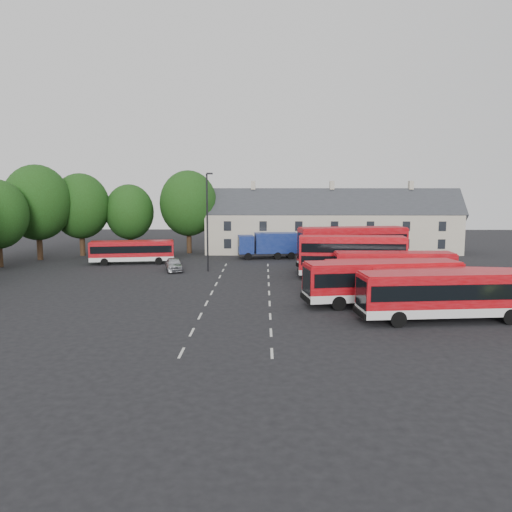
% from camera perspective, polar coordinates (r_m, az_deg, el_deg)
% --- Properties ---
extents(ground, '(140.00, 140.00, 0.00)m').
position_cam_1_polar(ground, '(41.71, -5.37, -4.78)').
color(ground, black).
rests_on(ground, ground).
extents(lane_markings, '(5.15, 33.80, 0.01)m').
position_cam_1_polar(lane_markings, '(43.47, -1.79, -4.23)').
color(lane_markings, beige).
rests_on(lane_markings, ground).
extents(treeline, '(29.92, 32.59, 12.01)m').
position_cam_1_polar(treeline, '(65.01, -22.05, 5.11)').
color(treeline, black).
rests_on(treeline, ground).
extents(terrace_houses, '(35.70, 7.13, 10.06)m').
position_cam_1_polar(terrace_houses, '(71.29, 8.57, 3.49)').
color(terrace_houses, beige).
rests_on(terrace_houses, ground).
extents(bus_row_a, '(12.22, 3.99, 3.39)m').
position_cam_1_polar(bus_row_a, '(36.34, 21.01, -3.85)').
color(bus_row_a, silver).
rests_on(bus_row_a, ground).
extents(bus_row_b, '(11.44, 3.96, 3.17)m').
position_cam_1_polar(bus_row_b, '(39.46, 21.02, -3.16)').
color(bus_row_b, silver).
rests_on(bus_row_b, ground).
extents(bus_row_c, '(12.39, 4.69, 3.42)m').
position_cam_1_polar(bus_row_c, '(39.85, 14.25, -2.56)').
color(bus_row_c, silver).
rests_on(bus_row_c, ground).
extents(bus_row_d, '(10.22, 3.78, 2.82)m').
position_cam_1_polar(bus_row_d, '(45.17, 14.16, -1.83)').
color(bus_row_d, silver).
rests_on(bus_row_d, ground).
extents(bus_row_e, '(11.04, 2.63, 3.12)m').
position_cam_1_polar(bus_row_e, '(48.45, 15.48, -1.03)').
color(bus_row_e, silver).
rests_on(bus_row_e, ground).
extents(bus_dd_south, '(10.65, 3.03, 4.32)m').
position_cam_1_polar(bus_dd_south, '(50.72, 10.88, 0.16)').
color(bus_dd_south, silver).
rests_on(bus_dd_south, ground).
extents(bus_dd_north, '(12.05, 4.61, 4.83)m').
position_cam_1_polar(bus_dd_north, '(55.61, 10.95, 1.12)').
color(bus_dd_north, silver).
rests_on(bus_dd_north, ground).
extents(bus_north, '(10.05, 3.83, 2.78)m').
position_cam_1_polar(bus_north, '(61.71, -13.96, 0.66)').
color(bus_north, silver).
rests_on(bus_north, ground).
extents(box_truck, '(7.84, 3.38, 3.32)m').
position_cam_1_polar(box_truck, '(64.41, 1.46, 1.35)').
color(box_truck, black).
rests_on(box_truck, ground).
extents(silver_car, '(2.75, 4.60, 1.47)m').
position_cam_1_polar(silver_car, '(55.62, -9.37, -0.94)').
color(silver_car, '#B2B4BA').
rests_on(silver_car, ground).
extents(lamppost, '(0.74, 0.42, 10.69)m').
position_cam_1_polar(lamppost, '(54.34, -5.57, 4.20)').
color(lamppost, black).
rests_on(lamppost, ground).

